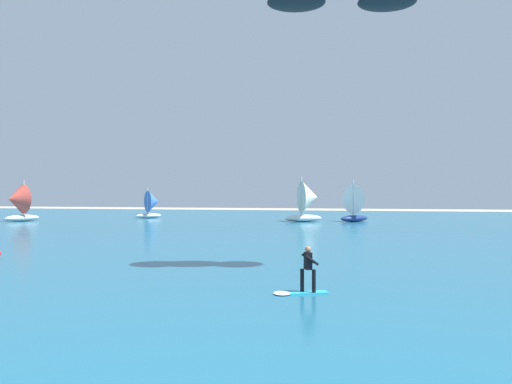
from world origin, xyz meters
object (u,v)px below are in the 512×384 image
object	(u,v)px
kitesurfer	(303,276)
sailboat_heeled_over	(152,204)
sailboat_leading	(17,202)
sailboat_far_left	(308,201)
sailboat_trailing	(358,202)

from	to	relation	value
kitesurfer	sailboat_heeled_over	xyz separation A→B (m)	(-25.72, 46.45, 1.37)
sailboat_heeled_over	sailboat_leading	bearing A→B (deg)	-140.13
sailboat_far_left	sailboat_heeled_over	world-z (taller)	sailboat_far_left
sailboat_heeled_over	sailboat_trailing	xyz separation A→B (m)	(28.15, -2.99, 0.39)
sailboat_far_left	sailboat_leading	xyz separation A→B (m)	(-35.22, -6.48, -0.20)
kitesurfer	sailboat_heeled_over	distance (m)	53.11
sailboat_far_left	sailboat_leading	bearing A→B (deg)	-169.57
sailboat_leading	sailboat_heeled_over	distance (m)	16.98
sailboat_far_left	sailboat_trailing	xyz separation A→B (m)	(5.96, 1.41, -0.19)
kitesurfer	sailboat_trailing	distance (m)	43.57
sailboat_heeled_over	sailboat_trailing	bearing A→B (deg)	-6.06
kitesurfer	sailboat_far_left	bearing A→B (deg)	94.79
sailboat_leading	sailboat_trailing	world-z (taller)	sailboat_trailing
sailboat_far_left	sailboat_trailing	distance (m)	6.12
kitesurfer	sailboat_heeled_over	world-z (taller)	sailboat_heeled_over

